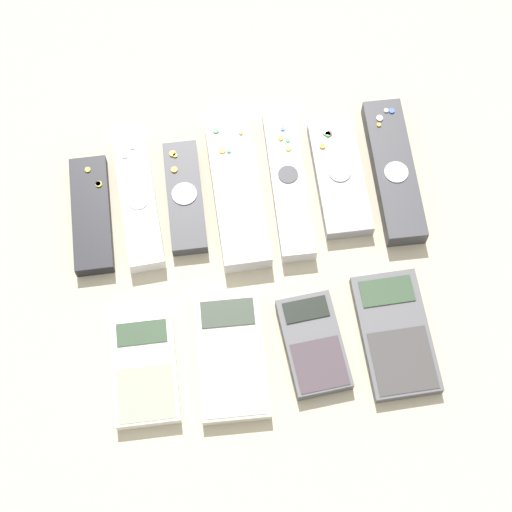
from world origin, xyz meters
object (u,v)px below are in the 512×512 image
(remote_1, at_px, (138,201))
(remote_5, at_px, (340,178))
(calculator_2, at_px, (314,344))
(calculator_3, at_px, (395,334))
(remote_3, at_px, (237,190))
(remote_0, at_px, (92,215))
(remote_2, at_px, (185,197))
(remote_4, at_px, (289,184))
(remote_6, at_px, (393,171))
(calculator_1, at_px, (231,357))
(calculator_0, at_px, (145,371))

(remote_1, bearing_deg, remote_5, -3.28)
(calculator_2, relative_size, calculator_3, 0.81)
(remote_3, bearing_deg, calculator_3, -53.33)
(remote_1, xyz_separation_m, calculator_2, (0.18, -0.22, -0.00))
(remote_0, relative_size, calculator_2, 1.28)
(remote_2, distance_m, remote_4, 0.13)
(remote_5, xyz_separation_m, remote_6, (0.07, -0.00, 0.00))
(calculator_1, bearing_deg, calculator_3, 2.78)
(remote_1, height_order, calculator_0, remote_1)
(remote_3, distance_m, remote_6, 0.20)
(remote_3, bearing_deg, remote_4, 0.22)
(remote_3, height_order, calculator_0, remote_3)
(remote_4, height_order, calculator_0, remote_4)
(remote_5, relative_size, calculator_1, 1.04)
(remote_1, bearing_deg, remote_6, -3.17)
(remote_6, bearing_deg, remote_4, -178.30)
(remote_3, bearing_deg, calculator_0, -122.24)
(remote_1, distance_m, remote_4, 0.19)
(remote_4, distance_m, calculator_0, 0.30)
(remote_5, height_order, calculator_1, remote_5)
(remote_5, distance_m, calculator_0, 0.35)
(calculator_0, relative_size, calculator_2, 1.06)
(remote_3, bearing_deg, remote_6, -0.03)
(calculator_0, bearing_deg, calculator_2, 2.44)
(remote_1, bearing_deg, remote_2, -4.43)
(remote_5, height_order, calculator_2, remote_5)
(calculator_1, relative_size, calculator_2, 1.27)
(remote_0, xyz_separation_m, calculator_3, (0.34, -0.22, -0.00))
(remote_1, bearing_deg, remote_3, -4.37)
(remote_0, bearing_deg, remote_3, 2.56)
(remote_0, xyz_separation_m, remote_6, (0.39, -0.00, 0.00))
(remote_1, relative_size, remote_2, 1.21)
(remote_1, height_order, remote_4, same)
(remote_1, bearing_deg, remote_4, -3.62)
(remote_0, xyz_separation_m, remote_3, (0.19, 0.00, 0.00))
(remote_1, height_order, calculator_3, remote_1)
(remote_3, bearing_deg, calculator_2, -73.83)
(remote_0, bearing_deg, remote_1, 10.76)
(remote_0, relative_size, remote_5, 0.98)
(remote_3, xyz_separation_m, calculator_1, (-0.04, -0.22, -0.00))
(remote_0, bearing_deg, calculator_0, -76.57)
(remote_6, relative_size, calculator_1, 1.29)
(calculator_1, bearing_deg, remote_2, 100.71)
(remote_4, bearing_deg, calculator_1, -113.68)
(remote_4, distance_m, calculator_1, 0.24)
(remote_1, height_order, calculator_1, remote_1)
(calculator_0, bearing_deg, remote_1, 88.24)
(remote_5, relative_size, calculator_2, 1.31)
(remote_3, relative_size, remote_4, 1.02)
(remote_6, bearing_deg, remote_5, -178.52)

